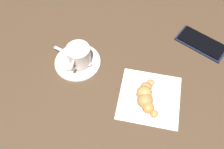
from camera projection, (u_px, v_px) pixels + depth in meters
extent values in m
plane|color=#4C3724|center=(109.00, 82.00, 0.70)|extent=(1.80, 1.80, 0.00)
cylinder|color=silver|center=(78.00, 62.00, 0.73)|extent=(0.14, 0.14, 0.01)
cylinder|color=silver|center=(79.00, 55.00, 0.71)|extent=(0.07, 0.07, 0.06)
cylinder|color=#442A0E|center=(79.00, 54.00, 0.70)|extent=(0.06, 0.06, 0.00)
torus|color=silver|center=(73.00, 66.00, 0.68)|extent=(0.01, 0.04, 0.04)
cube|color=silver|center=(69.00, 54.00, 0.74)|extent=(0.10, 0.03, 0.00)
ellipsoid|color=silver|center=(87.00, 63.00, 0.72)|extent=(0.03, 0.02, 0.01)
cube|color=beige|center=(69.00, 62.00, 0.72)|extent=(0.04, 0.06, 0.01)
cube|color=white|center=(149.00, 98.00, 0.67)|extent=(0.18, 0.18, 0.00)
ellipsoid|color=tan|center=(151.00, 83.00, 0.69)|extent=(0.03, 0.03, 0.02)
ellipsoid|color=#C5844D|center=(146.00, 87.00, 0.67)|extent=(0.04, 0.04, 0.03)
ellipsoid|color=tan|center=(144.00, 93.00, 0.66)|extent=(0.05, 0.05, 0.03)
ellipsoid|color=#BB8246|center=(145.00, 100.00, 0.65)|extent=(0.06, 0.06, 0.03)
ellipsoid|color=#D0853E|center=(148.00, 107.00, 0.64)|extent=(0.04, 0.04, 0.03)
ellipsoid|color=#C38D49|center=(154.00, 114.00, 0.64)|extent=(0.03, 0.03, 0.02)
cube|color=#171D30|center=(201.00, 43.00, 0.77)|extent=(0.17, 0.12, 0.01)
cube|color=black|center=(202.00, 42.00, 0.77)|extent=(0.15, 0.11, 0.00)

